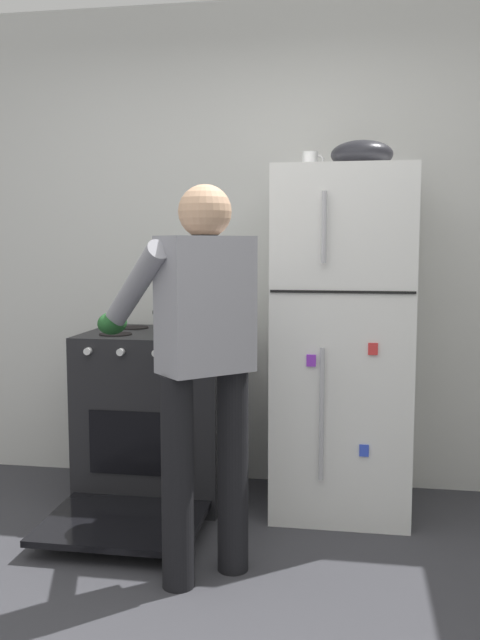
% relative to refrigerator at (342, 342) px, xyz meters
% --- Properties ---
extents(kitchen_wall_back, '(6.00, 0.10, 2.70)m').
position_rel_refrigerator_xyz_m(kitchen_wall_back, '(-0.52, 0.38, 0.48)').
color(kitchen_wall_back, silver).
rests_on(kitchen_wall_back, ground).
extents(refrigerator, '(0.68, 0.72, 1.74)m').
position_rel_refrigerator_xyz_m(refrigerator, '(0.00, 0.00, 0.00)').
color(refrigerator, white).
rests_on(refrigerator, ground).
extents(stove_range, '(0.76, 1.22, 0.91)m').
position_rel_refrigerator_xyz_m(stove_range, '(-0.98, -0.02, -0.43)').
color(stove_range, black).
rests_on(stove_range, ground).
extents(person_cook, '(0.72, 0.76, 1.60)m').
position_rel_refrigerator_xyz_m(person_cook, '(-0.55, -0.86, 0.09)').
color(person_cook, black).
rests_on(person_cook, ground).
extents(red_pot, '(0.33, 0.23, 0.12)m').
position_rel_refrigerator_xyz_m(red_pot, '(-0.82, -0.05, 0.10)').
color(red_pot, '#236638').
rests_on(red_pot, stove_range).
extents(coffee_mug, '(0.11, 0.08, 0.10)m').
position_rel_refrigerator_xyz_m(coffee_mug, '(-0.18, 0.05, 0.92)').
color(coffee_mug, silver).
rests_on(coffee_mug, refrigerator).
extents(mixing_bowl, '(0.31, 0.31, 0.14)m').
position_rel_refrigerator_xyz_m(mixing_bowl, '(0.08, 0.00, 0.94)').
color(mixing_bowl, black).
rests_on(mixing_bowl, refrigerator).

